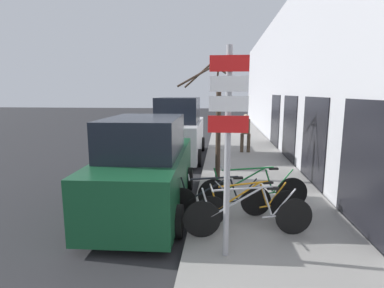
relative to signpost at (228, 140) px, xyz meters
name	(u,v)px	position (x,y,z in m)	size (l,w,h in m)	color
ground_plane	(180,161)	(-1.70, 7.12, -2.02)	(80.00, 80.00, 0.00)	#28282B
sidewalk_curb	(242,148)	(0.90, 9.92, -1.94)	(3.20, 32.00, 0.15)	gray
building_facade	(282,81)	(2.65, 9.81, 1.20)	(0.23, 32.00, 6.50)	#BCBCC1
signpost	(228,140)	(0.00, 0.00, 0.00)	(0.60, 0.11, 3.24)	#939399
bicycle_0	(248,215)	(0.41, 0.71, -1.47)	(2.34, 0.54, 0.94)	black
bicycle_1	(249,206)	(0.46, 1.23, -1.50)	(2.09, 0.75, 0.86)	black
bicycle_2	(219,199)	(-0.12, 1.52, -1.49)	(2.18, 0.49, 0.88)	black
bicycle_3	(253,191)	(0.63, 1.99, -1.45)	(2.43, 0.53, 0.97)	black
parked_car_0	(146,168)	(-1.81, 2.15, -1.03)	(2.07, 4.60, 2.17)	#144728
parked_car_1	(179,131)	(-1.82, 7.76, -0.89)	(2.04, 4.78, 2.51)	silver
pedestrian_near	(246,130)	(0.96, 8.51, -0.91)	(0.44, 0.37, 1.66)	#4C3D2D
street_tree	(216,119)	(-0.24, 4.42, -0.08)	(2.01, 1.90, 3.60)	#3D2D23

